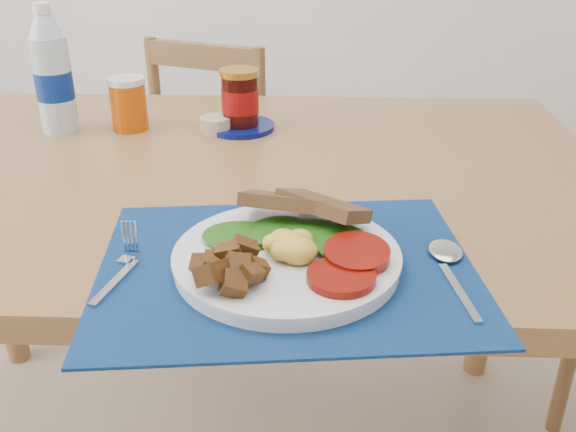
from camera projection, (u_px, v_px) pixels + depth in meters
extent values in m
cube|color=brown|center=(209.00, 178.00, 1.12)|extent=(1.40, 0.90, 0.04)
cylinder|color=brown|center=(492.00, 258.00, 1.62)|extent=(0.06, 0.06, 0.71)
cube|color=brown|center=(237.00, 181.00, 1.97)|extent=(0.48, 0.47, 0.04)
cylinder|color=brown|center=(303.00, 228.00, 2.13)|extent=(0.03, 0.03, 0.37)
cylinder|color=brown|center=(218.00, 212.00, 2.24)|extent=(0.03, 0.03, 0.37)
cylinder|color=brown|center=(265.00, 272.00, 1.88)|extent=(0.03, 0.03, 0.37)
cylinder|color=brown|center=(172.00, 251.00, 2.00)|extent=(0.03, 0.03, 0.37)
cube|color=brown|center=(203.00, 56.00, 1.66)|extent=(0.33, 0.15, 0.43)
cylinder|color=brown|center=(569.00, 362.00, 1.49)|extent=(0.04, 0.04, 0.41)
cube|color=black|center=(287.00, 267.00, 0.81)|extent=(0.51, 0.42, 0.00)
cylinder|color=silver|center=(287.00, 259.00, 0.81)|extent=(0.28, 0.28, 0.02)
ellipsoid|color=yellow|center=(291.00, 244.00, 0.79)|extent=(0.07, 0.06, 0.03)
cylinder|color=#920A05|center=(349.00, 268.00, 0.76)|extent=(0.08, 0.08, 0.01)
ellipsoid|color=#133A07|center=(296.00, 233.00, 0.83)|extent=(0.15, 0.09, 0.01)
cube|color=brown|center=(304.00, 204.00, 0.86)|extent=(0.13, 0.11, 0.04)
cube|color=#B2B5BA|center=(115.00, 282.00, 0.77)|extent=(0.03, 0.10, 0.00)
cube|color=#B2B5BA|center=(130.00, 253.00, 0.83)|extent=(0.03, 0.06, 0.00)
cube|color=#B2B5BA|center=(459.00, 292.00, 0.75)|extent=(0.03, 0.12, 0.00)
ellipsoid|color=#B2B5BA|center=(445.00, 252.00, 0.83)|extent=(0.04, 0.06, 0.01)
cylinder|color=#ADBFCC|center=(54.00, 85.00, 1.25)|extent=(0.07, 0.07, 0.18)
cylinder|color=navy|center=(54.00, 85.00, 1.25)|extent=(0.07, 0.07, 0.05)
cone|color=#ADBFCC|center=(44.00, 25.00, 1.20)|extent=(0.07, 0.07, 0.04)
cylinder|color=white|center=(42.00, 8.00, 1.19)|extent=(0.03, 0.03, 0.02)
cylinder|color=#B44404|center=(129.00, 105.00, 1.28)|extent=(0.07, 0.07, 0.10)
cylinder|color=tan|center=(216.00, 125.00, 1.27)|extent=(0.06, 0.06, 0.03)
cylinder|color=#050E56|center=(241.00, 127.00, 1.30)|extent=(0.14, 0.14, 0.01)
cylinder|color=black|center=(240.00, 100.00, 1.27)|extent=(0.07, 0.07, 0.10)
cylinder|color=maroon|center=(240.00, 100.00, 1.27)|extent=(0.07, 0.07, 0.05)
cylinder|color=#B2741D|center=(239.00, 72.00, 1.25)|extent=(0.08, 0.08, 0.01)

